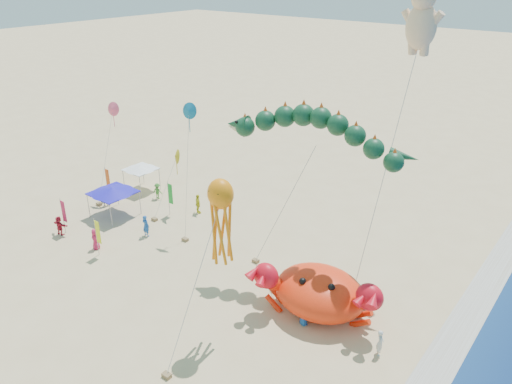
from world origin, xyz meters
TOP-DOWN VIEW (x-y plane):
  - ground at (0.00, 0.00)m, footprint 320.00×320.00m
  - foam_strip at (12.00, 0.00)m, footprint 320.00×320.00m
  - crab_inflatable at (4.00, 0.84)m, footprint 8.22×6.63m
  - dragon_kite at (1.38, 3.67)m, footprint 12.43×4.72m
  - cherub_kite at (4.93, 10.18)m, footprint 1.99×7.06m
  - octopus_kite at (0.29, -4.17)m, footprint 1.53×5.89m
  - canopy_blue at (-17.60, 1.41)m, footprint 3.78×3.78m
  - canopy_white at (-19.91, 6.54)m, footprint 2.99×2.99m
  - feather_flags at (-16.38, 0.23)m, footprint 8.51×8.23m
  - beachgoers at (-12.53, 0.86)m, footprint 29.63×10.76m
  - small_kites at (-14.72, 4.41)m, footprint 11.90×4.86m

SIDE VIEW (x-z plane):
  - ground at x=0.00m, z-range 0.00..0.00m
  - foam_strip at x=12.00m, z-range 0.01..0.01m
  - beachgoers at x=-12.53m, z-range -0.09..1.80m
  - crab_inflatable at x=4.00m, z-range -0.21..3.39m
  - feather_flags at x=-16.38m, z-range 0.41..3.61m
  - canopy_white at x=-19.91m, z-range 1.09..3.79m
  - canopy_blue at x=-17.60m, z-range 1.09..3.80m
  - small_kites at x=-14.72m, z-range 1.77..12.79m
  - octopus_kite at x=0.29m, z-range 2.89..13.05m
  - dragon_kite at x=1.38m, z-range 4.69..16.78m
  - cherub_kite at x=4.93m, z-range 7.72..27.39m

